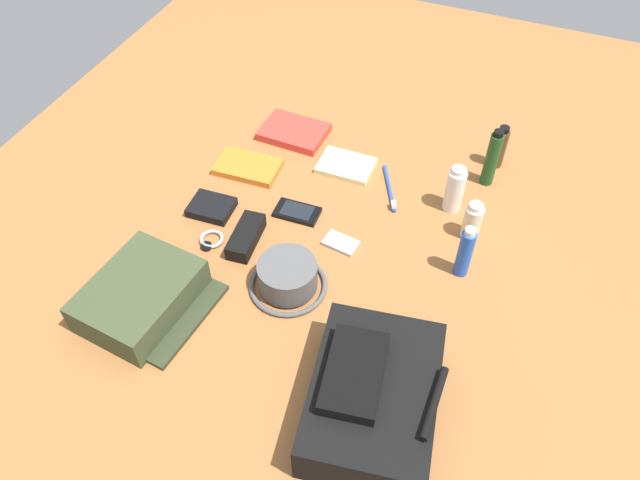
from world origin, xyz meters
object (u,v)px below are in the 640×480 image
object	(u,v)px
cologne_bottle	(500,147)
paperback_novel	(294,132)
media_player	(341,243)
toiletry_pouch	(142,297)
toothbrush	(390,190)
sunglasses_case	(246,237)
travel_guidebook	(248,167)
cell_phone	(297,212)
bucket_hat	(288,277)
backpack	(372,396)
lotion_bottle	(472,221)
toothpaste_tube	(455,190)
wallet	(211,207)
wristwatch	(211,240)
deodorant_spray	(465,252)
notepad	(346,166)
shampoo_bottle	(492,158)

from	to	relation	value
cologne_bottle	paperback_novel	distance (m)	0.59
media_player	toiletry_pouch	bearing A→B (deg)	-44.47
toothbrush	sunglasses_case	distance (m)	0.41
travel_guidebook	cell_phone	distance (m)	0.22
media_player	sunglasses_case	bearing A→B (deg)	-69.51
bucket_hat	cologne_bottle	size ratio (longest dim) A/B	1.42
cell_phone	toothbrush	xyz separation A→B (m)	(-0.17, 0.20, 0.00)
backpack	cell_phone	size ratio (longest dim) A/B	3.13
toothbrush	travel_guidebook	bearing A→B (deg)	-80.82
backpack	toiletry_pouch	xyz separation A→B (m)	(-0.04, -0.56, -0.02)
cologne_bottle	lotion_bottle	bearing A→B (deg)	-1.07
toiletry_pouch	bucket_hat	xyz separation A→B (m)	(-0.18, 0.28, -0.01)
toothpaste_tube	bucket_hat	bearing A→B (deg)	-35.68
toiletry_pouch	wallet	distance (m)	0.33
wristwatch	sunglasses_case	xyz separation A→B (m)	(-0.03, 0.08, 0.01)
wristwatch	travel_guidebook	bearing A→B (deg)	-172.48
toothbrush	sunglasses_case	size ratio (longest dim) A/B	1.17
toothpaste_tube	cologne_bottle	bearing A→B (deg)	161.46
backpack	cologne_bottle	size ratio (longest dim) A/B	2.85
deodorant_spray	wristwatch	distance (m)	0.62
lotion_bottle	sunglasses_case	world-z (taller)	lotion_bottle
wallet	sunglasses_case	world-z (taller)	sunglasses_case
sunglasses_case	backpack	bearing A→B (deg)	48.87
toiletry_pouch	cologne_bottle	xyz separation A→B (m)	(-0.80, 0.64, 0.02)
sunglasses_case	toothpaste_tube	bearing A→B (deg)	119.56
cell_phone	wallet	size ratio (longest dim) A/B	1.07
paperback_novel	toiletry_pouch	bearing A→B (deg)	-4.91
deodorant_spray	cologne_bottle	bearing A→B (deg)	-179.68
wallet	lotion_bottle	bearing A→B (deg)	101.39
wristwatch	lotion_bottle	bearing A→B (deg)	114.33
toiletry_pouch	paperback_novel	distance (m)	0.70
toiletry_pouch	cell_phone	xyz separation A→B (m)	(-0.40, 0.20, -0.03)
cell_phone	deodorant_spray	bearing A→B (deg)	86.22
cologne_bottle	wallet	world-z (taller)	cologne_bottle
cologne_bottle	toothpaste_tube	world-z (taller)	toothpaste_tube
backpack	cell_phone	xyz separation A→B (m)	(-0.45, -0.36, -0.05)
backpack	sunglasses_case	bearing A→B (deg)	-125.34
toothpaste_tube	notepad	xyz separation A→B (m)	(-0.04, -0.31, -0.06)
bucket_hat	sunglasses_case	world-z (taller)	bucket_hat
media_player	wristwatch	world-z (taller)	same
deodorant_spray	toothpaste_tube	bearing A→B (deg)	-159.97
backpack	wallet	xyz separation A→B (m)	(-0.37, -0.57, -0.04)
cologne_bottle	bucket_hat	bearing A→B (deg)	-30.31
toiletry_pouch	paperback_novel	size ratio (longest dim) A/B	1.48
backpack	shampoo_bottle	world-z (taller)	shampoo_bottle
backpack	travel_guidebook	world-z (taller)	backpack
deodorant_spray	wallet	size ratio (longest dim) A/B	1.36
backpack	toiletry_pouch	bearing A→B (deg)	-94.34
bucket_hat	wallet	world-z (taller)	bucket_hat
toiletry_pouch	media_player	world-z (taller)	toiletry_pouch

